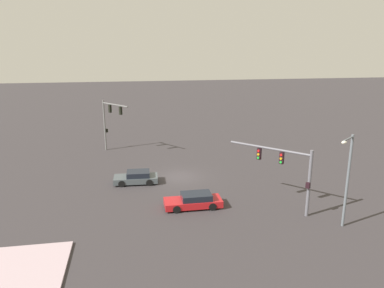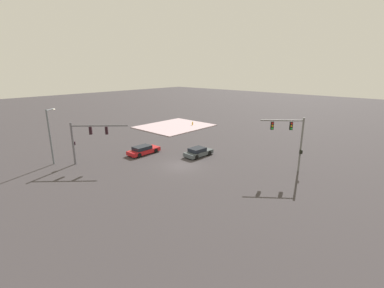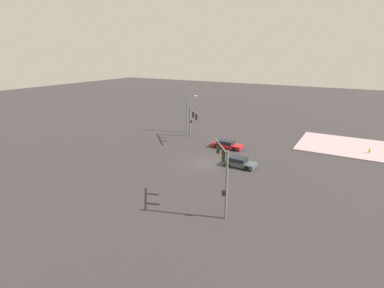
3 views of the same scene
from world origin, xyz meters
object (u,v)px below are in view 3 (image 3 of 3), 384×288
at_px(fire_hydrant_on_curb, 370,151).
at_px(sedan_car_approaching, 239,162).
at_px(traffic_signal_opposite_side, 223,168).
at_px(sedan_car_waiting_far, 227,145).
at_px(traffic_signal_near_corner, 192,118).
at_px(streetlamp_curved_arm, 188,111).

bearing_deg(fire_hydrant_on_curb, sedan_car_approaching, 134.23).
distance_m(traffic_signal_opposite_side, sedan_car_waiting_far, 19.98).
bearing_deg(traffic_signal_opposite_side, fire_hydrant_on_curb, -62.78).
height_order(traffic_signal_near_corner, streetlamp_curved_arm, streetlamp_curved_arm).
distance_m(traffic_signal_near_corner, sedan_car_approaching, 14.71).
distance_m(traffic_signal_near_corner, fire_hydrant_on_curb, 27.48).
bearing_deg(fire_hydrant_on_curb, traffic_signal_opposite_side, 155.41).
height_order(traffic_signal_near_corner, traffic_signal_opposite_side, traffic_signal_opposite_side).
relative_size(traffic_signal_near_corner, traffic_signal_opposite_side, 0.85).
relative_size(traffic_signal_opposite_side, streetlamp_curved_arm, 0.92).
bearing_deg(sedan_car_approaching, fire_hydrant_on_curb, 47.09).
xyz_separation_m(traffic_signal_opposite_side, streetlamp_curved_arm, (23.43, 17.56, -0.32)).
bearing_deg(traffic_signal_opposite_side, traffic_signal_near_corner, -2.02).
bearing_deg(traffic_signal_near_corner, traffic_signal_opposite_side, -7.83).
distance_m(traffic_signal_near_corner, traffic_signal_opposite_side, 24.75).
distance_m(sedan_car_approaching, sedan_car_waiting_far, 7.87).
height_order(streetlamp_curved_arm, sedan_car_waiting_far, streetlamp_curved_arm).
xyz_separation_m(streetlamp_curved_arm, sedan_car_approaching, (-11.69, -14.72, -3.51)).
distance_m(traffic_signal_opposite_side, sedan_car_approaching, 12.67).
bearing_deg(traffic_signal_near_corner, sedan_car_waiting_far, 31.96).
height_order(traffic_signal_opposite_side, fire_hydrant_on_curb, traffic_signal_opposite_side).
relative_size(traffic_signal_opposite_side, sedan_car_waiting_far, 1.36).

